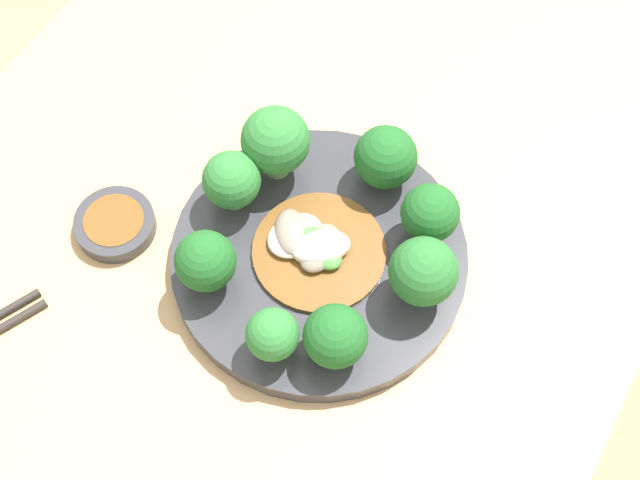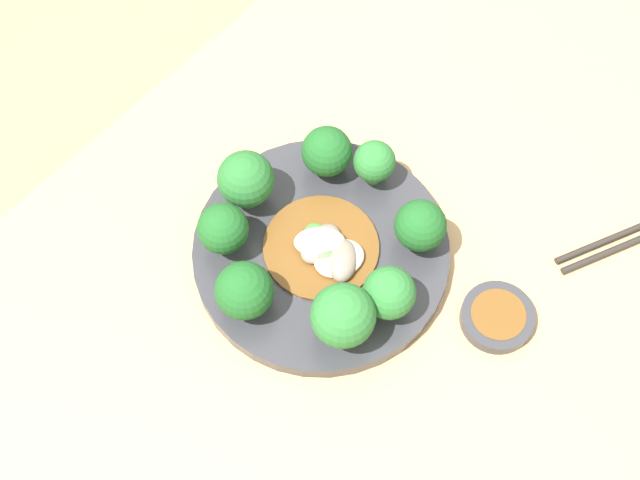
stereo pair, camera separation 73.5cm
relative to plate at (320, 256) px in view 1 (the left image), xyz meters
name	(u,v)px [view 1 (the left image)]	position (x,y,z in m)	size (l,w,h in m)	color
ground_plane	(293,460)	(0.00, -0.05, -0.77)	(8.00, 8.00, 0.00)	#9E8460
table	(285,382)	(0.00, -0.05, -0.39)	(1.00, 0.65, 0.77)	tan
plate	(320,256)	(0.00, 0.00, 0.00)	(0.25, 0.25, 0.02)	#333338
broccoli_northwest	(430,214)	(-0.06, 0.07, 0.05)	(0.05, 0.05, 0.06)	#70A356
broccoli_southeast	(205,262)	(0.07, -0.07, 0.04)	(0.05, 0.05, 0.06)	#70A356
broccoli_east	(272,335)	(0.10, 0.01, 0.04)	(0.04, 0.04, 0.05)	#70A356
broccoli_west	(386,158)	(-0.09, 0.01, 0.04)	(0.05, 0.05, 0.06)	#7AAD5B
broccoli_northeast	(335,337)	(0.07, 0.06, 0.04)	(0.05, 0.05, 0.06)	#7AAD5B
broccoli_south	(232,181)	(0.00, -0.09, 0.04)	(0.05, 0.05, 0.06)	#70A356
broccoli_north	(423,272)	(-0.01, 0.09, 0.05)	(0.06, 0.06, 0.07)	#70A356
broccoli_southwest	(275,141)	(-0.05, -0.07, 0.05)	(0.06, 0.06, 0.08)	#89B76B
stirfry_center	(312,245)	(0.00, -0.01, 0.02)	(0.11, 0.11, 0.02)	brown
sauce_dish	(115,224)	(0.06, -0.17, 0.00)	(0.07, 0.07, 0.02)	#333338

